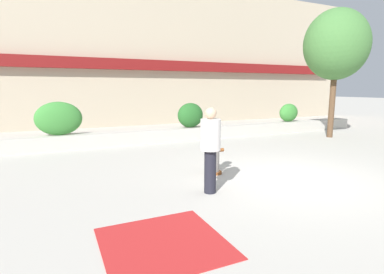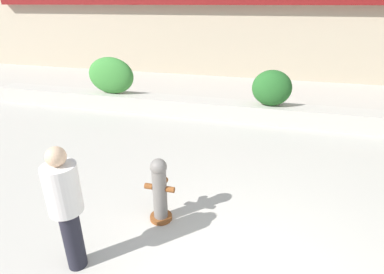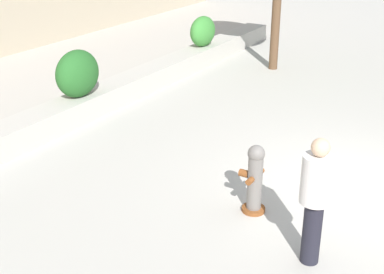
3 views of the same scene
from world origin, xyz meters
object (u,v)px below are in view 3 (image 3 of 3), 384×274
Objects in this scene: hedge_bush_1 at (77,74)px; hedge_bush_2 at (203,31)px; fire_hydrant at (255,178)px; pedestrian at (316,194)px.

hedge_bush_1 is 5.20m from hedge_bush_2.
hedge_bush_1 is 1.09× the size of hedge_bush_2.
fire_hydrant is 0.62× the size of pedestrian.
hedge_bush_2 is at bearing 38.64° from pedestrian.
hedge_bush_1 is 6.41m from pedestrian.
fire_hydrant is at bearing -144.36° from hedge_bush_2.
hedge_bush_1 is 0.63× the size of pedestrian.
pedestrian is at bearing -110.93° from hedge_bush_1.
hedge_bush_1 is at bearing 180.00° from hedge_bush_2.
fire_hydrant is (-6.74, -4.84, -0.38)m from hedge_bush_2.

